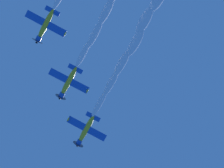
% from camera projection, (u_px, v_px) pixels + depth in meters
% --- Properties ---
extents(airplane_lead, '(8.27, 8.72, 2.75)m').
position_uv_depth(airplane_lead, '(86.00, 130.00, 84.05)').
color(airplane_lead, gold).
extents(airplane_left_wingman, '(8.25, 8.72, 2.78)m').
position_uv_depth(airplane_left_wingman, '(68.00, 83.00, 82.92)').
color(airplane_left_wingman, gold).
extents(airplane_right_wingman, '(8.23, 8.72, 2.69)m').
position_uv_depth(airplane_right_wingman, '(45.00, 26.00, 81.00)').
color(airplane_right_wingman, gold).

